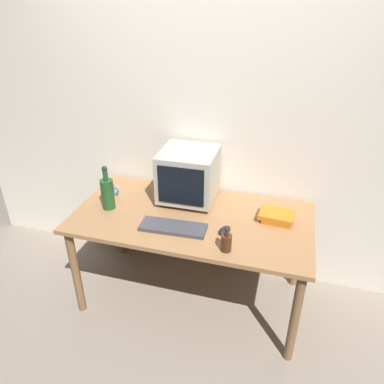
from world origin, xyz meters
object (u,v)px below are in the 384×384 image
object	(u,v)px
bottle_short	(226,242)
crt_monitor	(189,175)
bottle_tall	(107,193)
book_stack	(277,217)
keyboard	(173,227)
computer_mouse	(225,230)
mug	(109,190)

from	to	relation	value
bottle_short	crt_monitor	bearing A→B (deg)	126.34
bottle_tall	bottle_short	distance (m)	0.91
crt_monitor	book_stack	bearing A→B (deg)	-10.67
book_stack	bottle_tall	bearing A→B (deg)	-172.40
keyboard	bottle_short	distance (m)	0.38
crt_monitor	bottle_tall	bearing A→B (deg)	-151.39
crt_monitor	book_stack	distance (m)	0.66
bottle_short	bottle_tall	bearing A→B (deg)	164.40
computer_mouse	book_stack	size ratio (longest dim) A/B	0.43
crt_monitor	book_stack	world-z (taller)	crt_monitor
book_stack	computer_mouse	bearing A→B (deg)	-142.98
keyboard	bottle_tall	size ratio (longest dim) A/B	1.33
keyboard	bottle_tall	xyz separation A→B (m)	(-0.51, 0.12, 0.11)
crt_monitor	keyboard	distance (m)	0.43
computer_mouse	bottle_short	world-z (taller)	bottle_short
book_stack	keyboard	bearing A→B (deg)	-156.12
bottle_short	book_stack	xyz separation A→B (m)	(0.26, 0.39, -0.03)
bottle_tall	book_stack	bearing A→B (deg)	7.60
keyboard	mug	bearing A→B (deg)	151.48
computer_mouse	bottle_tall	size ratio (longest dim) A/B	0.32
crt_monitor	bottle_tall	xyz separation A→B (m)	(-0.49, -0.27, -0.07)
keyboard	mug	world-z (taller)	mug
crt_monitor	mug	size ratio (longest dim) A/B	3.29
computer_mouse	bottle_short	xyz separation A→B (m)	(0.04, -0.17, 0.04)
bottle_tall	bottle_short	size ratio (longest dim) A/B	1.97
bottle_tall	book_stack	world-z (taller)	bottle_tall
computer_mouse	bottle_tall	xyz separation A→B (m)	(-0.83, 0.07, 0.10)
crt_monitor	bottle_tall	distance (m)	0.57
crt_monitor	book_stack	xyz separation A→B (m)	(0.63, -0.12, -0.16)
bottle_tall	book_stack	distance (m)	1.14
bottle_tall	mug	size ratio (longest dim) A/B	2.63
crt_monitor	mug	distance (m)	0.60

